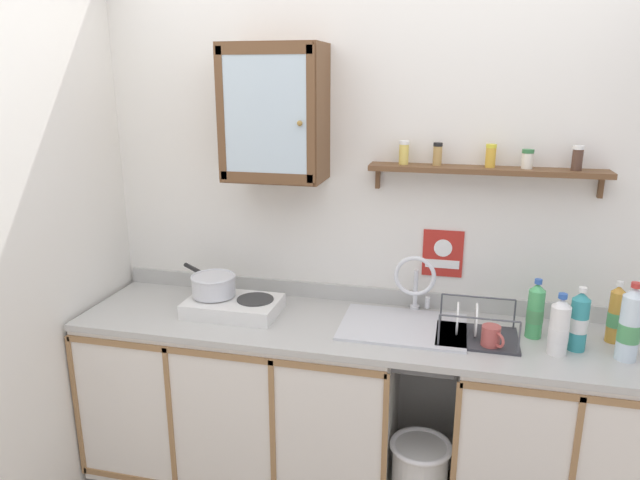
{
  "coord_description": "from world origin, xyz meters",
  "views": [
    {
      "loc": [
        0.38,
        -1.99,
        2.01
      ],
      "look_at": [
        -0.24,
        0.54,
        1.28
      ],
      "focal_mm": 32.47,
      "sensor_mm": 36.0,
      "label": 1
    }
  ],
  "objects_px": {
    "bottle_water_clear_4": "(630,325)",
    "wall_cabinet": "(275,113)",
    "warning_sign": "(443,254)",
    "hot_plate_stove": "(233,306)",
    "mug": "(491,337)",
    "saucepan": "(213,284)",
    "bottle_opaque_white_1": "(559,328)",
    "bottle_soda_green_0": "(535,311)",
    "bottle_juice_amber_3": "(615,315)",
    "dish_rack": "(475,332)",
    "sink": "(404,331)",
    "bottle_detergent_teal_2": "(579,322)"
  },
  "relations": [
    {
      "from": "bottle_detergent_teal_2",
      "to": "dish_rack",
      "type": "xyz_separation_m",
      "value": [
        -0.41,
        0.01,
        -0.1
      ]
    },
    {
      "from": "bottle_detergent_teal_2",
      "to": "dish_rack",
      "type": "distance_m",
      "value": 0.42
    },
    {
      "from": "bottle_soda_green_0",
      "to": "bottle_detergent_teal_2",
      "type": "relative_size",
      "value": 0.97
    },
    {
      "from": "bottle_soda_green_0",
      "to": "bottle_juice_amber_3",
      "type": "bearing_deg",
      "value": 5.27
    },
    {
      "from": "warning_sign",
      "to": "mug",
      "type": "bearing_deg",
      "value": -60.08
    },
    {
      "from": "bottle_opaque_white_1",
      "to": "bottle_detergent_teal_2",
      "type": "xyz_separation_m",
      "value": [
        0.08,
        0.06,
        0.01
      ]
    },
    {
      "from": "hot_plate_stove",
      "to": "saucepan",
      "type": "distance_m",
      "value": 0.14
    },
    {
      "from": "saucepan",
      "to": "wall_cabinet",
      "type": "relative_size",
      "value": 0.56
    },
    {
      "from": "bottle_juice_amber_3",
      "to": "warning_sign",
      "type": "xyz_separation_m",
      "value": [
        -0.74,
        0.2,
        0.16
      ]
    },
    {
      "from": "bottle_water_clear_4",
      "to": "bottle_opaque_white_1",
      "type": "bearing_deg",
      "value": -177.39
    },
    {
      "from": "sink",
      "to": "bottle_water_clear_4",
      "type": "bearing_deg",
      "value": -7.02
    },
    {
      "from": "bottle_opaque_white_1",
      "to": "bottle_water_clear_4",
      "type": "xyz_separation_m",
      "value": [
        0.26,
        0.01,
        0.03
      ]
    },
    {
      "from": "bottle_opaque_white_1",
      "to": "warning_sign",
      "type": "height_order",
      "value": "warning_sign"
    },
    {
      "from": "bottle_opaque_white_1",
      "to": "warning_sign",
      "type": "xyz_separation_m",
      "value": [
        -0.49,
        0.38,
        0.17
      ]
    },
    {
      "from": "hot_plate_stove",
      "to": "bottle_juice_amber_3",
      "type": "bearing_deg",
      "value": 3.2
    },
    {
      "from": "mug",
      "to": "warning_sign",
      "type": "distance_m",
      "value": 0.51
    },
    {
      "from": "bottle_detergent_teal_2",
      "to": "dish_rack",
      "type": "bearing_deg",
      "value": 178.88
    },
    {
      "from": "bottle_water_clear_4",
      "to": "wall_cabinet",
      "type": "height_order",
      "value": "wall_cabinet"
    },
    {
      "from": "hot_plate_stove",
      "to": "mug",
      "type": "distance_m",
      "value": 1.19
    },
    {
      "from": "hot_plate_stove",
      "to": "wall_cabinet",
      "type": "relative_size",
      "value": 0.71
    },
    {
      "from": "bottle_opaque_white_1",
      "to": "bottle_water_clear_4",
      "type": "distance_m",
      "value": 0.26
    },
    {
      "from": "bottle_water_clear_4",
      "to": "mug",
      "type": "height_order",
      "value": "bottle_water_clear_4"
    },
    {
      "from": "hot_plate_stove",
      "to": "bottle_soda_green_0",
      "type": "xyz_separation_m",
      "value": [
        1.37,
        0.06,
        0.08
      ]
    },
    {
      "from": "wall_cabinet",
      "to": "warning_sign",
      "type": "relative_size",
      "value": 2.7
    },
    {
      "from": "bottle_soda_green_0",
      "to": "bottle_water_clear_4",
      "type": "xyz_separation_m",
      "value": [
        0.34,
        -0.13,
        0.03
      ]
    },
    {
      "from": "bottle_juice_amber_3",
      "to": "dish_rack",
      "type": "height_order",
      "value": "bottle_juice_amber_3"
    },
    {
      "from": "saucepan",
      "to": "warning_sign",
      "type": "xyz_separation_m",
      "value": [
        1.07,
        0.28,
        0.15
      ]
    },
    {
      "from": "sink",
      "to": "dish_rack",
      "type": "xyz_separation_m",
      "value": [
        0.31,
        -0.06,
        0.05
      ]
    },
    {
      "from": "bottle_juice_amber_3",
      "to": "mug",
      "type": "distance_m",
      "value": 0.55
    },
    {
      "from": "sink",
      "to": "bottle_juice_amber_3",
      "type": "bearing_deg",
      "value": 3.38
    },
    {
      "from": "bottle_soda_green_0",
      "to": "bottle_detergent_teal_2",
      "type": "height_order",
      "value": "bottle_detergent_teal_2"
    },
    {
      "from": "bottle_soda_green_0",
      "to": "warning_sign",
      "type": "relative_size",
      "value": 1.17
    },
    {
      "from": "warning_sign",
      "to": "bottle_detergent_teal_2",
      "type": "bearing_deg",
      "value": -29.4
    },
    {
      "from": "bottle_opaque_white_1",
      "to": "bottle_detergent_teal_2",
      "type": "height_order",
      "value": "bottle_detergent_teal_2"
    },
    {
      "from": "warning_sign",
      "to": "hot_plate_stove",
      "type": "bearing_deg",
      "value": -162.73
    },
    {
      "from": "bottle_soda_green_0",
      "to": "saucepan",
      "type": "bearing_deg",
      "value": -178.37
    },
    {
      "from": "hot_plate_stove",
      "to": "bottle_opaque_white_1",
      "type": "distance_m",
      "value": 1.45
    },
    {
      "from": "bottle_opaque_white_1",
      "to": "bottle_detergent_teal_2",
      "type": "relative_size",
      "value": 0.95
    },
    {
      "from": "bottle_opaque_white_1",
      "to": "mug",
      "type": "height_order",
      "value": "bottle_opaque_white_1"
    },
    {
      "from": "sink",
      "to": "bottle_detergent_teal_2",
      "type": "xyz_separation_m",
      "value": [
        0.72,
        -0.07,
        0.15
      ]
    },
    {
      "from": "dish_rack",
      "to": "wall_cabinet",
      "type": "height_order",
      "value": "wall_cabinet"
    },
    {
      "from": "mug",
      "to": "bottle_opaque_white_1",
      "type": "bearing_deg",
      "value": 3.32
    },
    {
      "from": "bottle_juice_amber_3",
      "to": "bottle_water_clear_4",
      "type": "height_order",
      "value": "bottle_water_clear_4"
    },
    {
      "from": "bottle_detergent_teal_2",
      "to": "bottle_juice_amber_3",
      "type": "relative_size",
      "value": 1.01
    },
    {
      "from": "sink",
      "to": "hot_plate_stove",
      "type": "distance_m",
      "value": 0.82
    },
    {
      "from": "hot_plate_stove",
      "to": "bottle_opaque_white_1",
      "type": "bearing_deg",
      "value": -3.13
    },
    {
      "from": "sink",
      "to": "bottle_juice_amber_3",
      "type": "relative_size",
      "value": 2.05
    },
    {
      "from": "bottle_soda_green_0",
      "to": "bottle_juice_amber_3",
      "type": "height_order",
      "value": "bottle_juice_amber_3"
    },
    {
      "from": "sink",
      "to": "mug",
      "type": "height_order",
      "value": "sink"
    },
    {
      "from": "saucepan",
      "to": "bottle_opaque_white_1",
      "type": "xyz_separation_m",
      "value": [
        1.56,
        -0.1,
        -0.02
      ]
    }
  ]
}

